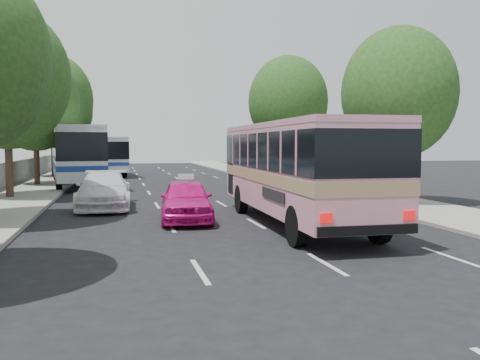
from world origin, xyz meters
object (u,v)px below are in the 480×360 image
object	(u,v)px
pink_bus	(296,162)
pink_taxi	(186,200)
tour_coach_front	(76,151)
white_pickup	(104,190)
tour_coach_rear	(106,153)

from	to	relation	value
pink_bus	pink_taxi	distance (m)	4.11
pink_bus	tour_coach_front	size ratio (longest dim) A/B	0.83
pink_taxi	white_pickup	distance (m)	5.24
white_pickup	tour_coach_rear	bearing A→B (deg)	91.80
tour_coach_front	tour_coach_rear	distance (m)	10.63
white_pickup	tour_coach_front	world-z (taller)	tour_coach_front
pink_bus	tour_coach_rear	distance (m)	30.08
white_pickup	tour_coach_rear	distance (m)	23.36
pink_taxi	white_pickup	size ratio (longest dim) A/B	0.82
tour_coach_rear	pink_taxi	bearing A→B (deg)	-90.16
pink_taxi	tour_coach_rear	world-z (taller)	tour_coach_rear
tour_coach_front	white_pickup	bearing A→B (deg)	-88.18
pink_bus	tour_coach_front	bearing A→B (deg)	115.55
pink_bus	white_pickup	size ratio (longest dim) A/B	2.01
white_pickup	tour_coach_front	xyz separation A→B (m)	(-2.08, 12.84, 1.50)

